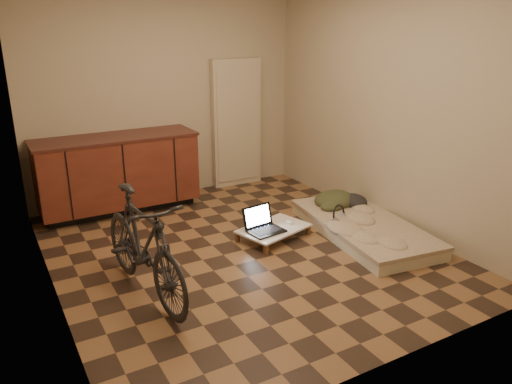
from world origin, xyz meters
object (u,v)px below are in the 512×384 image
laptop (263,226)px  bicycle (143,240)px  lap_desk (274,229)px  futon (363,227)px

laptop → bicycle: bearing=-169.3°
lap_desk → bicycle: bearing=-179.3°
lap_desk → laptop: bearing=168.7°
bicycle → laptop: (1.38, 0.44, -0.32)m
laptop → lap_desk: bearing=-2.4°
futon → lap_desk: (-0.88, 0.38, 0.03)m
lap_desk → laptop: 0.15m
bicycle → laptop: bicycle is taller
bicycle → laptop: bearing=11.5°
lap_desk → laptop: laptop is taller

